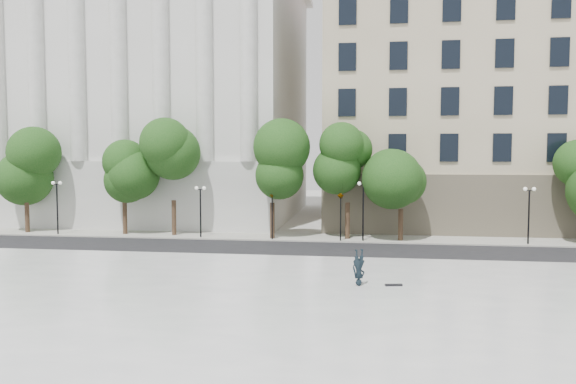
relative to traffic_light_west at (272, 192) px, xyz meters
name	(u,v)px	position (x,y,z in m)	size (l,w,h in m)	color
ground	(212,336)	(1.48, -22.30, -3.73)	(160.00, 160.00, 0.00)	beige
plaza	(231,308)	(1.48, -19.30, -3.50)	(44.00, 22.00, 0.45)	white
street	(283,251)	(1.48, -4.30, -3.72)	(60.00, 8.00, 0.02)	black
far_sidewalk	(294,237)	(1.48, 1.70, -3.67)	(60.00, 4.00, 0.12)	#B5B2A7
building_west	(154,95)	(-15.52, 16.27, 9.16)	(31.50, 27.65, 25.60)	silver
building_east	(514,108)	(21.48, 16.61, 7.42)	(36.00, 26.15, 23.00)	#C5B696
traffic_light_west	(272,192)	(0.00, 0.00, 0.00)	(0.49, 1.83, 4.23)	black
traffic_light_east	(341,192)	(5.19, 0.00, 0.02)	(1.05, 1.88, 4.25)	black
person_lying	(359,281)	(6.73, -15.52, -3.04)	(0.62, 0.41, 1.71)	black
skateboard	(394,285)	(8.36, -15.38, -3.23)	(0.81, 0.21, 0.08)	black
street_trees	(279,174)	(0.38, 1.07, 1.34)	(47.96, 5.20, 7.46)	#382619
lamp_posts	(280,202)	(0.53, 0.30, -0.74)	(37.20, 0.28, 4.55)	black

